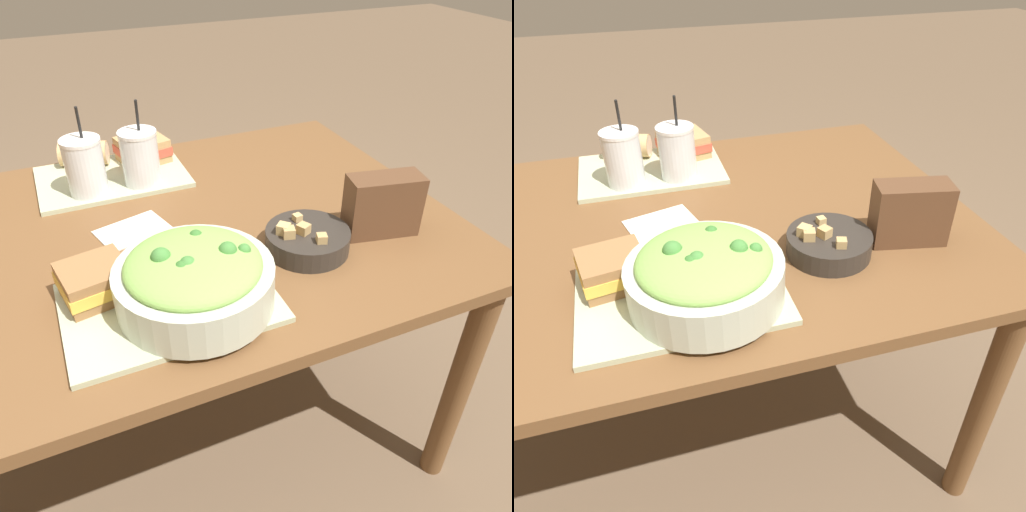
# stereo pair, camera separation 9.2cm
# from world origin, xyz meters

# --- Properties ---
(ground_plane) EXTENTS (12.00, 12.00, 0.00)m
(ground_plane) POSITION_xyz_m (0.00, 0.00, 0.00)
(ground_plane) COLOR brown
(dining_table) EXTENTS (1.44, 0.93, 0.72)m
(dining_table) POSITION_xyz_m (0.00, 0.00, 0.63)
(dining_table) COLOR brown
(dining_table) RESTS_ON ground_plane
(tray_near) EXTENTS (0.38, 0.27, 0.01)m
(tray_near) POSITION_xyz_m (0.01, -0.26, 0.72)
(tray_near) COLOR #B2BC99
(tray_near) RESTS_ON dining_table
(tray_far) EXTENTS (0.38, 0.27, 0.01)m
(tray_far) POSITION_xyz_m (0.01, 0.30, 0.72)
(tray_far) COLOR #B2BC99
(tray_far) RESTS_ON dining_table
(salad_bowl) EXTENTS (0.28, 0.28, 0.12)m
(salad_bowl) POSITION_xyz_m (0.05, -0.28, 0.78)
(salad_bowl) COLOR beige
(salad_bowl) RESTS_ON tray_near
(soup_bowl) EXTENTS (0.18, 0.18, 0.07)m
(soup_bowl) POSITION_xyz_m (0.32, -0.20, 0.74)
(soup_bowl) COLOR #2D2823
(soup_bowl) RESTS_ON dining_table
(sandwich_near) EXTENTS (0.14, 0.13, 0.06)m
(sandwich_near) POSITION_xyz_m (-0.11, -0.19, 0.76)
(sandwich_near) COLOR olive
(sandwich_near) RESTS_ON tray_near
(baguette_near) EXTENTS (0.14, 0.08, 0.06)m
(baguette_near) POSITION_xyz_m (0.05, -0.16, 0.76)
(baguette_near) COLOR tan
(baguette_near) RESTS_ON tray_near
(sandwich_far) EXTENTS (0.15, 0.14, 0.06)m
(sandwich_far) POSITION_xyz_m (0.11, 0.36, 0.76)
(sandwich_far) COLOR tan
(sandwich_far) RESTS_ON tray_far
(baguette_far) EXTENTS (0.14, 0.10, 0.06)m
(baguette_far) POSITION_xyz_m (-0.04, 0.40, 0.76)
(baguette_far) COLOR tan
(baguette_far) RESTS_ON tray_far
(drink_cup_dark) EXTENTS (0.10, 0.10, 0.22)m
(drink_cup_dark) POSITION_xyz_m (-0.06, 0.23, 0.79)
(drink_cup_dark) COLOR silver
(drink_cup_dark) RESTS_ON tray_far
(drink_cup_red) EXTENTS (0.10, 0.10, 0.22)m
(drink_cup_red) POSITION_xyz_m (0.07, 0.23, 0.79)
(drink_cup_red) COLOR silver
(drink_cup_red) RESTS_ON tray_far
(chip_bag) EXTENTS (0.17, 0.10, 0.14)m
(chip_bag) POSITION_xyz_m (0.50, -0.20, 0.78)
(chip_bag) COLOR brown
(chip_bag) RESTS_ON dining_table
(napkin_folded) EXTENTS (0.17, 0.14, 0.00)m
(napkin_folded) POSITION_xyz_m (0.00, 0.02, 0.72)
(napkin_folded) COLOR silver
(napkin_folded) RESTS_ON dining_table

